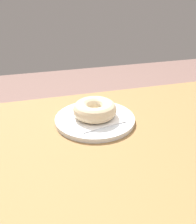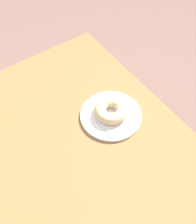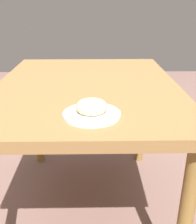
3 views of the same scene
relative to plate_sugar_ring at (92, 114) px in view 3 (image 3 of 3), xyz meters
The scene contains 5 objects.
ground_plane 0.81m from the plate_sugar_ring, behind, with size 6.00×6.00×0.00m, color #7F5F56.
table 0.38m from the plate_sugar_ring, behind, with size 1.08×0.83×0.72m.
plate_sugar_ring is the anchor object (origin of this frame).
napkin_sugar_ring 0.01m from the plate_sugar_ring, ahead, with size 0.11×0.11×0.00m, color white.
donut_sugar_ring 0.03m from the plate_sugar_ring, 90.00° to the left, with size 0.11×0.11×0.04m, color beige.
Camera 3 is at (1.18, 0.03, 1.08)m, focal length 42.79 mm.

